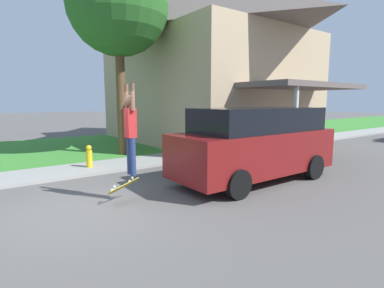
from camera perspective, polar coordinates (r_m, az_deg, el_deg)
The scene contains 9 objects.
ground_plane at distance 6.96m, azimuth -20.47°, elevation -11.56°, with size 120.00×120.00×0.00m, color #54514F.
lawn at distance 16.44m, azimuth -7.90°, elevation 0.26°, with size 10.00×80.00×0.08m.
sidewalk at distance 12.77m, azimuth 1.51°, elevation -1.90°, with size 1.80×80.00×0.10m.
house at distance 17.50m, azimuth 2.19°, elevation 15.64°, with size 13.41×8.44×8.62m.
lawn_tree_near at distance 13.23m, azimuth -13.91°, elevation 24.26°, with size 3.97×3.97×7.94m.
suv_parked at distance 8.75m, azimuth 12.11°, elevation 0.22°, with size 2.04×5.04×2.10m.
skateboarder at distance 6.84m, azimuth -11.64°, elevation 2.98°, with size 0.41×0.24×2.05m.
skateboard at distance 7.04m, azimuth -12.91°, elevation -7.74°, with size 0.32×0.75×0.34m.
fire_hydrant at distance 10.54m, azimuth -19.00°, elevation -2.27°, with size 0.20×0.20×0.74m.
Camera 1 is at (6.35, -1.69, 2.30)m, focal length 28.00 mm.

